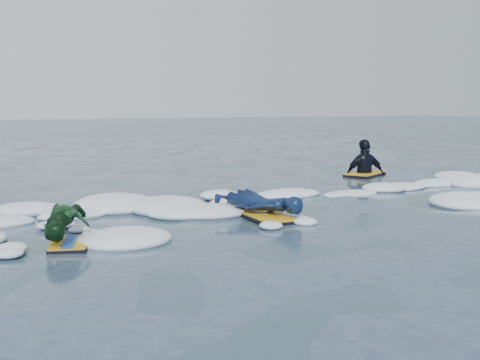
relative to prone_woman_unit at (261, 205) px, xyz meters
name	(u,v)px	position (x,y,z in m)	size (l,w,h in m)	color
ground	(273,220)	(0.09, -0.19, -0.20)	(120.00, 120.00, 0.00)	#1B2C41
foam_band	(241,208)	(0.09, 0.85, -0.20)	(12.00, 3.10, 0.30)	white
prone_woman_unit	(261,205)	(0.00, 0.00, 0.00)	(1.07, 1.58, 0.38)	black
prone_child_unit	(66,224)	(-2.85, -0.40, 0.04)	(0.93, 1.29, 0.45)	black
waiting_rider_unit	(365,176)	(4.56, 3.41, -0.19)	(1.30, 1.10, 1.70)	black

